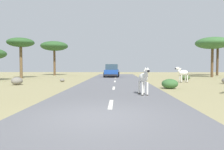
{
  "coord_description": "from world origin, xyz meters",
  "views": [
    {
      "loc": [
        0.65,
        -6.22,
        1.57
      ],
      "look_at": [
        0.2,
        10.31,
        0.84
      ],
      "focal_mm": 33.58,
      "sensor_mm": 36.0,
      "label": 1
    }
  ],
  "objects_px": {
    "car_0": "(112,71)",
    "bush_0": "(186,78)",
    "rock_2": "(62,80)",
    "tree_1": "(218,44)",
    "tree_5": "(21,43)",
    "rock_0": "(17,81)",
    "tree_4": "(213,43)",
    "zebra_2": "(183,73)",
    "zebra_0": "(144,78)",
    "tree_3": "(54,46)",
    "bush_1": "(170,84)"
  },
  "relations": [
    {
      "from": "tree_5",
      "to": "rock_0",
      "type": "xyz_separation_m",
      "value": [
        3.77,
        -8.86,
        -4.05
      ]
    },
    {
      "from": "tree_5",
      "to": "bush_0",
      "type": "distance_m",
      "value": 20.04
    },
    {
      "from": "tree_3",
      "to": "bush_1",
      "type": "distance_m",
      "value": 24.08
    },
    {
      "from": "zebra_2",
      "to": "car_0",
      "type": "bearing_deg",
      "value": 13.3
    },
    {
      "from": "zebra_2",
      "to": "zebra_0",
      "type": "bearing_deg",
      "value": 127.54
    },
    {
      "from": "bush_0",
      "to": "zebra_2",
      "type": "bearing_deg",
      "value": -112.17
    },
    {
      "from": "zebra_0",
      "to": "tree_5",
      "type": "height_order",
      "value": "tree_5"
    },
    {
      "from": "car_0",
      "to": "rock_0",
      "type": "height_order",
      "value": "car_0"
    },
    {
      "from": "tree_4",
      "to": "rock_2",
      "type": "bearing_deg",
      "value": -154.12
    },
    {
      "from": "tree_4",
      "to": "car_0",
      "type": "bearing_deg",
      "value": -178.83
    },
    {
      "from": "tree_1",
      "to": "rock_2",
      "type": "height_order",
      "value": "tree_1"
    },
    {
      "from": "bush_1",
      "to": "tree_4",
      "type": "bearing_deg",
      "value": 57.39
    },
    {
      "from": "tree_3",
      "to": "zebra_0",
      "type": "bearing_deg",
      "value": -62.97
    },
    {
      "from": "tree_3",
      "to": "bush_0",
      "type": "bearing_deg",
      "value": -31.32
    },
    {
      "from": "tree_1",
      "to": "bush_0",
      "type": "bearing_deg",
      "value": -127.58
    },
    {
      "from": "car_0",
      "to": "rock_2",
      "type": "height_order",
      "value": "car_0"
    },
    {
      "from": "zebra_2",
      "to": "tree_3",
      "type": "distance_m",
      "value": 21.78
    },
    {
      "from": "zebra_0",
      "to": "tree_3",
      "type": "distance_m",
      "value": 25.79
    },
    {
      "from": "bush_1",
      "to": "rock_2",
      "type": "height_order",
      "value": "bush_1"
    },
    {
      "from": "tree_1",
      "to": "bush_0",
      "type": "distance_m",
      "value": 15.02
    },
    {
      "from": "car_0",
      "to": "bush_0",
      "type": "xyz_separation_m",
      "value": [
        8.2,
        -5.89,
        -0.57
      ]
    },
    {
      "from": "bush_1",
      "to": "tree_1",
      "type": "bearing_deg",
      "value": 57.72
    },
    {
      "from": "tree_1",
      "to": "zebra_2",
      "type": "bearing_deg",
      "value": -124.64
    },
    {
      "from": "tree_1",
      "to": "zebra_0",
      "type": "bearing_deg",
      "value": -122.31
    },
    {
      "from": "car_0",
      "to": "tree_4",
      "type": "xyz_separation_m",
      "value": [
        13.77,
        0.28,
        3.79
      ]
    },
    {
      "from": "tree_4",
      "to": "bush_0",
      "type": "relative_size",
      "value": 5.84
    },
    {
      "from": "zebra_2",
      "to": "tree_3",
      "type": "relative_size",
      "value": 0.27
    },
    {
      "from": "zebra_2",
      "to": "tree_4",
      "type": "bearing_deg",
      "value": -60.58
    },
    {
      "from": "tree_5",
      "to": "rock_2",
      "type": "relative_size",
      "value": 10.9
    },
    {
      "from": "car_0",
      "to": "tree_4",
      "type": "distance_m",
      "value": 14.29
    },
    {
      "from": "car_0",
      "to": "tree_1",
      "type": "distance_m",
      "value": 18.21
    },
    {
      "from": "zebra_2",
      "to": "tree_3",
      "type": "height_order",
      "value": "tree_3"
    },
    {
      "from": "tree_1",
      "to": "bush_0",
      "type": "xyz_separation_m",
      "value": [
        -8.68,
        -11.28,
        -4.79
      ]
    },
    {
      "from": "car_0",
      "to": "tree_4",
      "type": "height_order",
      "value": "tree_4"
    },
    {
      "from": "zebra_0",
      "to": "tree_1",
      "type": "bearing_deg",
      "value": -131.44
    },
    {
      "from": "tree_4",
      "to": "bush_0",
      "type": "height_order",
      "value": "tree_4"
    },
    {
      "from": "tree_3",
      "to": "bush_0",
      "type": "relative_size",
      "value": 5.89
    },
    {
      "from": "bush_1",
      "to": "bush_0",
      "type": "bearing_deg",
      "value": 65.85
    },
    {
      "from": "tree_5",
      "to": "rock_2",
      "type": "distance_m",
      "value": 9.61
    },
    {
      "from": "car_0",
      "to": "rock_0",
      "type": "bearing_deg",
      "value": 59.72
    },
    {
      "from": "zebra_0",
      "to": "rock_0",
      "type": "relative_size",
      "value": 1.61
    },
    {
      "from": "tree_3",
      "to": "rock_0",
      "type": "relative_size",
      "value": 5.75
    },
    {
      "from": "zebra_2",
      "to": "car_0",
      "type": "xyz_separation_m",
      "value": [
        -6.92,
        9.02,
        -0.05
      ]
    },
    {
      "from": "rock_2",
      "to": "car_0",
      "type": "bearing_deg",
      "value": 61.96
    },
    {
      "from": "tree_4",
      "to": "rock_2",
      "type": "xyz_separation_m",
      "value": [
        -18.37,
        -8.91,
        -4.47
      ]
    },
    {
      "from": "bush_1",
      "to": "rock_2",
      "type": "distance_m",
      "value": 10.67
    },
    {
      "from": "rock_2",
      "to": "bush_0",
      "type": "bearing_deg",
      "value": 12.09
    },
    {
      "from": "tree_4",
      "to": "tree_1",
      "type": "bearing_deg",
      "value": 58.68
    },
    {
      "from": "car_0",
      "to": "tree_4",
      "type": "bearing_deg",
      "value": -177.16
    },
    {
      "from": "zebra_2",
      "to": "tree_4",
      "type": "relative_size",
      "value": 0.28
    }
  ]
}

